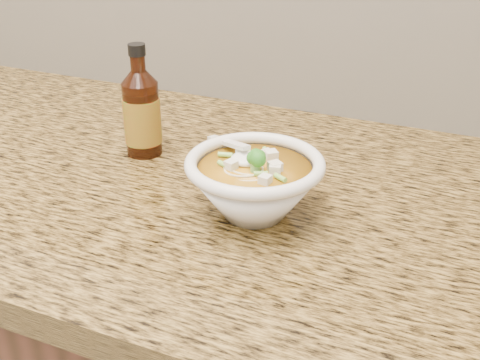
% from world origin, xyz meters
% --- Properties ---
extents(counter_slab, '(4.00, 0.68, 0.04)m').
position_xyz_m(counter_slab, '(0.00, 1.68, 0.88)').
color(counter_slab, olive).
rests_on(counter_slab, cabinet).
extents(soup_bowl, '(0.18, 0.18, 0.10)m').
position_xyz_m(soup_bowl, '(0.29, 1.60, 0.94)').
color(soup_bowl, white).
rests_on(soup_bowl, counter_slab).
extents(hot_sauce_bottle, '(0.07, 0.07, 0.17)m').
position_xyz_m(hot_sauce_bottle, '(0.07, 1.71, 0.97)').
color(hot_sauce_bottle, '#3D1608').
rests_on(hot_sauce_bottle, counter_slab).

